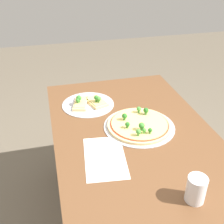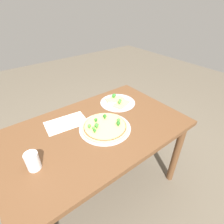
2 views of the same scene
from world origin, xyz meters
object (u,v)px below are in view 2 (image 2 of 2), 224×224
at_px(pizza_tray_whole, 105,127).
at_px(pizza_tray_slice, 118,102).
at_px(drinking_cup, 33,161).
at_px(dining_table, 96,137).

height_order(pizza_tray_whole, pizza_tray_slice, same).
xyz_separation_m(pizza_tray_slice, drinking_cup, (0.83, 0.27, 0.04)).
xyz_separation_m(dining_table, pizza_tray_whole, (-0.06, 0.04, 0.10)).
bearing_deg(pizza_tray_whole, dining_table, -35.85).
bearing_deg(drinking_cup, pizza_tray_slice, -162.18).
xyz_separation_m(pizza_tray_whole, drinking_cup, (0.53, 0.04, 0.04)).
bearing_deg(dining_table, pizza_tray_whole, 144.15).
distance_m(pizza_tray_slice, drinking_cup, 0.87).
relative_size(pizza_tray_whole, drinking_cup, 3.43).
bearing_deg(dining_table, drinking_cup, 10.42).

